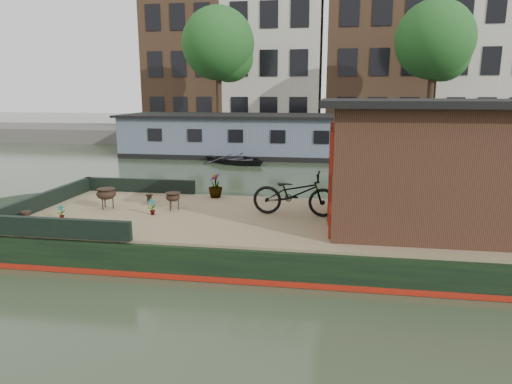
# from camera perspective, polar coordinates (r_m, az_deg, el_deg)

# --- Properties ---
(ground) EXTENTS (120.00, 120.00, 0.00)m
(ground) POSITION_cam_1_polar(r_m,az_deg,el_deg) (9.65, 6.47, -7.09)
(ground) COLOR #2F3E27
(ground) RESTS_ON ground
(houseboat_hull) EXTENTS (14.01, 4.02, 0.60)m
(houseboat_hull) POSITION_cam_1_polar(r_m,az_deg,el_deg) (9.71, -1.40, -5.20)
(houseboat_hull) COLOR black
(houseboat_hull) RESTS_ON ground
(houseboat_deck) EXTENTS (11.80, 3.80, 0.05)m
(houseboat_deck) POSITION_cam_1_polar(r_m,az_deg,el_deg) (9.47, 6.56, -3.52)
(houseboat_deck) COLOR #836E51
(houseboat_deck) RESTS_ON houseboat_hull
(bow_bulwark) EXTENTS (3.00, 4.00, 0.35)m
(bow_bulwark) POSITION_cam_1_polar(r_m,az_deg,el_deg) (10.87, -21.16, -1.12)
(bow_bulwark) COLOR black
(bow_bulwark) RESTS_ON houseboat_deck
(cabin) EXTENTS (4.00, 3.50, 2.42)m
(cabin) POSITION_cam_1_polar(r_m,az_deg,el_deg) (9.37, 20.25, 3.47)
(cabin) COLOR black
(cabin) RESTS_ON houseboat_deck
(bicycle) EXTENTS (1.82, 0.72, 0.94)m
(bicycle) POSITION_cam_1_polar(r_m,az_deg,el_deg) (9.63, 4.89, -0.18)
(bicycle) COLOR black
(bicycle) RESTS_ON houseboat_deck
(potted_plant_a) EXTENTS (0.20, 0.22, 0.35)m
(potted_plant_a) POSITION_cam_1_polar(r_m,az_deg,el_deg) (9.92, -12.85, -1.82)
(potted_plant_a) COLOR brown
(potted_plant_a) RESTS_ON houseboat_deck
(potted_plant_d) EXTENTS (0.47, 0.47, 0.62)m
(potted_plant_d) POSITION_cam_1_polar(r_m,az_deg,el_deg) (11.31, -5.09, 0.87)
(potted_plant_d) COLOR #A0662B
(potted_plant_d) RESTS_ON houseboat_deck
(potted_plant_e) EXTENTS (0.19, 0.19, 0.31)m
(potted_plant_e) POSITION_cam_1_polar(r_m,az_deg,el_deg) (10.15, -23.18, -2.32)
(potted_plant_e) COLOR #9A5E2D
(potted_plant_e) RESTS_ON houseboat_deck
(brazier_front) EXTENTS (0.46, 0.46, 0.46)m
(brazier_front) POSITION_cam_1_polar(r_m,az_deg,el_deg) (10.72, -18.17, -0.77)
(brazier_front) COLOR black
(brazier_front) RESTS_ON houseboat_deck
(brazier_rear) EXTENTS (0.44, 0.44, 0.39)m
(brazier_rear) POSITION_cam_1_polar(r_m,az_deg,el_deg) (10.25, -10.33, -1.14)
(brazier_rear) COLOR black
(brazier_rear) RESTS_ON houseboat_deck
(bollard_port) EXTENTS (0.17, 0.17, 0.19)m
(bollard_port) POSITION_cam_1_polar(r_m,az_deg,el_deg) (11.09, -13.19, -0.78)
(bollard_port) COLOR black
(bollard_port) RESTS_ON houseboat_deck
(bollard_stbd) EXTENTS (0.19, 0.19, 0.22)m
(bollard_stbd) POSITION_cam_1_polar(r_m,az_deg,el_deg) (10.27, -26.80, -2.75)
(bollard_stbd) COLOR black
(bollard_stbd) RESTS_ON houseboat_deck
(dinghy) EXTENTS (3.83, 3.50, 0.65)m
(dinghy) POSITION_cam_1_polar(r_m,az_deg,el_deg) (21.02, -2.42, 4.47)
(dinghy) COLOR black
(dinghy) RESTS_ON ground
(far_houseboat) EXTENTS (20.40, 4.40, 2.11)m
(far_houseboat) POSITION_cam_1_polar(r_m,az_deg,el_deg) (23.21, 8.28, 6.70)
(far_houseboat) COLOR slate
(far_houseboat) RESTS_ON ground
(quay) EXTENTS (60.00, 6.00, 0.90)m
(quay) POSITION_cam_1_polar(r_m,az_deg,el_deg) (29.73, 8.50, 6.90)
(quay) COLOR #47443F
(quay) RESTS_ON ground
(townhouse_row) EXTENTS (27.25, 8.00, 16.50)m
(townhouse_row) POSITION_cam_1_polar(r_m,az_deg,el_deg) (36.90, 9.32, 19.50)
(townhouse_row) COLOR brown
(townhouse_row) RESTS_ON ground
(tree_left) EXTENTS (4.40, 4.40, 7.40)m
(tree_left) POSITION_cam_1_polar(r_m,az_deg,el_deg) (29.09, -4.43, 17.62)
(tree_left) COLOR #332316
(tree_left) RESTS_ON quay
(tree_right) EXTENTS (4.40, 4.40, 7.40)m
(tree_right) POSITION_cam_1_polar(r_m,az_deg,el_deg) (28.88, 21.65, 16.86)
(tree_right) COLOR #332316
(tree_right) RESTS_ON quay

